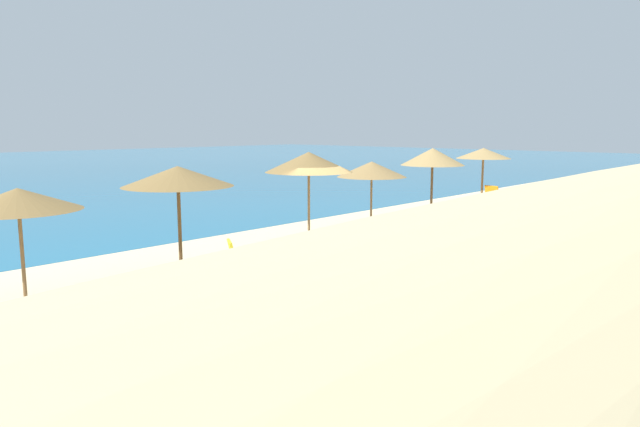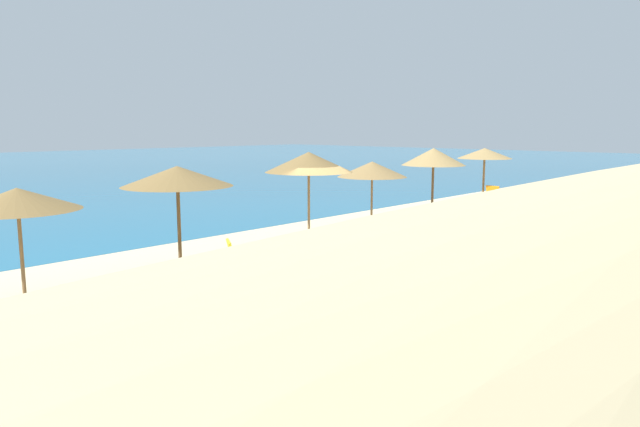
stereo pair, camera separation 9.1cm
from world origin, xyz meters
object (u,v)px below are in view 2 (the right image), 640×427
at_px(beach_umbrella_2, 177,176).
at_px(beach_ball, 411,261).
at_px(beach_umbrella_1, 17,199).
at_px(beach_umbrella_5, 433,157).
at_px(beach_umbrella_4, 372,169).
at_px(lounge_chair_2, 215,270).
at_px(beach_umbrella_6, 485,154).
at_px(cooler_box, 191,298).
at_px(beach_umbrella_3, 309,162).
at_px(lounge_chair_0, 487,201).

distance_m(beach_umbrella_2, beach_ball, 6.27).
bearing_deg(beach_umbrella_1, beach_umbrella_5, 0.17).
distance_m(beach_umbrella_2, beach_umbrella_4, 8.17).
bearing_deg(beach_umbrella_2, beach_umbrella_5, 1.40).
relative_size(beach_umbrella_1, lounge_chair_2, 1.66).
bearing_deg(beach_ball, beach_umbrella_6, 19.05).
bearing_deg(lounge_chair_2, beach_umbrella_2, 26.83).
bearing_deg(beach_ball, lounge_chair_2, 155.07).
relative_size(beach_umbrella_6, cooler_box, 4.63).
distance_m(beach_umbrella_2, beach_umbrella_6, 16.36).
bearing_deg(beach_ball, beach_umbrella_3, 90.90).
bearing_deg(beach_umbrella_4, cooler_box, -164.12).
bearing_deg(beach_umbrella_3, beach_ball, -89.10).
bearing_deg(beach_umbrella_1, cooler_box, -47.79).
height_order(beach_umbrella_3, beach_umbrella_5, beach_umbrella_3).
height_order(beach_umbrella_1, beach_umbrella_3, beach_umbrella_3).
xyz_separation_m(beach_umbrella_4, lounge_chair_2, (-8.30, -2.01, -1.74)).
distance_m(beach_umbrella_4, lounge_chair_0, 7.76).
bearing_deg(lounge_chair_2, beach_ball, -82.98).
distance_m(beach_umbrella_5, beach_ball, 8.83).
distance_m(beach_umbrella_1, cooler_box, 3.98).
distance_m(beach_umbrella_3, cooler_box, 6.55).
height_order(beach_umbrella_2, beach_umbrella_6, beach_umbrella_6).
distance_m(beach_umbrella_1, lounge_chair_2, 4.27).
distance_m(beach_umbrella_6, lounge_chair_2, 16.74).
bearing_deg(beach_umbrella_4, lounge_chair_0, -4.46).
xyz_separation_m(beach_umbrella_1, beach_umbrella_6, (19.92, 0.09, 0.28)).
bearing_deg(beach_umbrella_2, lounge_chair_0, -0.73).
distance_m(beach_umbrella_5, lounge_chair_0, 4.27).
xyz_separation_m(lounge_chair_0, cooler_box, (-16.96, -2.09, -0.27)).
bearing_deg(beach_umbrella_3, beach_umbrella_1, 177.24).
distance_m(beach_umbrella_2, lounge_chair_2, 2.58).
distance_m(beach_umbrella_1, lounge_chair_0, 19.34).
bearing_deg(lounge_chair_0, beach_umbrella_2, 94.64).
distance_m(beach_umbrella_2, beach_umbrella_5, 11.98).
bearing_deg(beach_umbrella_5, beach_umbrella_3, -176.73).
bearing_deg(lounge_chair_2, beach_umbrella_1, 93.34).
relative_size(beach_umbrella_6, lounge_chair_2, 1.85).
height_order(lounge_chair_0, cooler_box, lounge_chair_0).
bearing_deg(lounge_chair_2, beach_umbrella_5, -49.10).
relative_size(beach_umbrella_1, beach_ball, 6.21).
bearing_deg(beach_umbrella_5, beach_umbrella_6, 0.53).
xyz_separation_m(beach_umbrella_3, lounge_chair_2, (-4.57, -1.48, -2.17)).
bearing_deg(lounge_chair_2, cooler_box, 152.93).
xyz_separation_m(beach_umbrella_6, beach_ball, (-11.87, -4.10, -2.27)).
relative_size(beach_umbrella_1, beach_umbrella_3, 0.84).
bearing_deg(lounge_chair_2, beach_umbrella_6, -51.31).
relative_size(beach_umbrella_5, beach_umbrella_6, 1.04).
xyz_separation_m(beach_ball, cooler_box, (-5.74, 1.48, -0.04)).
bearing_deg(cooler_box, beach_umbrella_1, 132.21).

